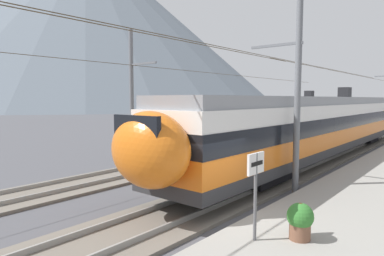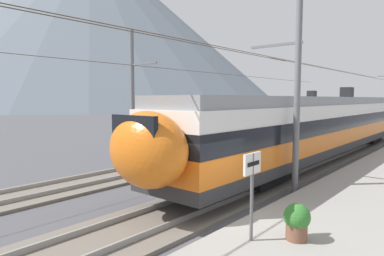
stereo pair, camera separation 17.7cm
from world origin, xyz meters
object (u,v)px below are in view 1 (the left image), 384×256
at_px(train_far_track, 290,115).
at_px(potted_plant_platform_edge, 300,219).
at_px(train_near_platform, 320,124).
at_px(platform_sign, 256,176).
at_px(catenary_mast_mid, 295,85).
at_px(catenary_mast_far_side, 133,95).

xyz_separation_m(train_far_track, potted_plant_platform_edge, (-21.54, -9.79, -1.37)).
relative_size(train_near_platform, platform_sign, 13.94).
height_order(catenary_mast_mid, potted_plant_platform_edge, catenary_mast_mid).
relative_size(train_near_platform, train_far_track, 1.05).
distance_m(train_far_track, potted_plant_platform_edge, 23.70).
bearing_deg(platform_sign, potted_plant_platform_edge, -47.71).
bearing_deg(potted_plant_platform_edge, train_far_track, 24.45).
relative_size(platform_sign, potted_plant_platform_edge, 2.37).
xyz_separation_m(train_near_platform, train_far_track, (8.66, 5.76, -0.00)).
relative_size(catenary_mast_mid, potted_plant_platform_edge, 47.56).
xyz_separation_m(train_near_platform, potted_plant_platform_edge, (-12.88, -4.03, -1.37)).
bearing_deg(train_far_track, catenary_mast_mid, -155.79).
height_order(train_near_platform, catenary_mast_mid, catenary_mast_mid).
height_order(train_far_track, platform_sign, train_far_track).
bearing_deg(catenary_mast_mid, train_far_track, 24.21).
distance_m(train_near_platform, platform_sign, 14.00).
relative_size(train_near_platform, catenary_mast_far_side, 0.69).
bearing_deg(catenary_mast_mid, potted_plant_platform_edge, -154.72).
relative_size(train_far_track, potted_plant_platform_edge, 31.51).
distance_m(train_near_platform, train_far_track, 10.40).
xyz_separation_m(catenary_mast_mid, catenary_mast_far_side, (-0.25, 9.21, -0.34)).
distance_m(train_near_platform, catenary_mast_mid, 8.50).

